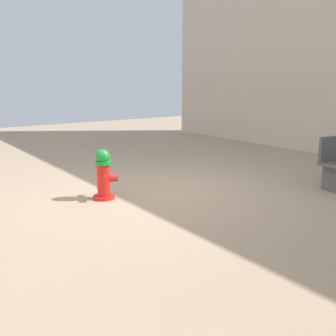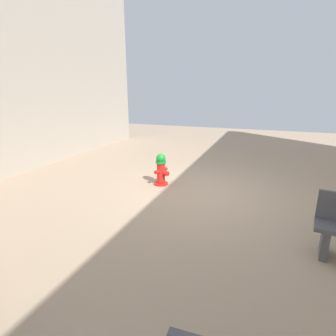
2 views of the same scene
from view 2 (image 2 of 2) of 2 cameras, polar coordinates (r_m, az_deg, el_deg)
The scene contains 2 objects.
ground_plane at distance 6.42m, azimuth 6.80°, elevation -5.32°, with size 23.40×23.40×0.00m, color tan.
fire_hydrant at distance 6.80m, azimuth -1.49°, elevation -0.31°, with size 0.42×0.44×0.82m.
Camera 2 is at (-1.39, 5.81, 2.36)m, focal length 28.33 mm.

